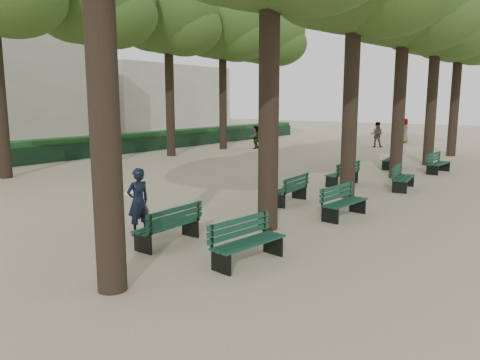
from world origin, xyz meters
The scene contains 22 objects.
ground centered at (0.00, 0.00, 0.00)m, with size 120.00×120.00×0.00m, color tan.
tree_central_4 centered at (1.50, 18.00, 7.65)m, with size 6.00×6.00×9.95m.
tree_central_5 centered at (1.50, 23.00, 7.65)m, with size 6.00×6.00×9.95m.
tree_far_2 centered at (-12.00, 8.00, 8.14)m, with size 6.00×6.00×10.45m.
tree_far_3 centered at (-12.00, 13.00, 8.14)m, with size 6.00×6.00×10.45m.
tree_far_4 centered at (-12.00, 18.00, 8.14)m, with size 6.00×6.00×10.45m.
tree_far_5 centered at (-12.00, 23.00, 8.14)m, with size 6.00×6.00×10.45m.
bench_left_0 centered at (0.37, 0.49, 0.27)m, with size 0.60×1.81×0.92m.
bench_left_1 centered at (0.37, 5.98, 0.27)m, with size 0.70×1.84×0.92m.
bench_left_2 centered at (0.37, 10.08, 0.27)m, with size 0.75×1.85×0.92m.
bench_left_3 centered at (0.37, 15.78, 0.27)m, with size 0.77×1.85×0.92m.
bench_right_0 centered at (2.63, 0.57, 0.27)m, with size 0.80×1.86×0.92m.
bench_right_1 centered at (2.63, 5.27, 0.27)m, with size 0.73×1.84×0.92m.
bench_right_2 centered at (2.63, 10.54, 0.27)m, with size 0.81×1.86×0.92m.
bench_right_3 centered at (2.63, 15.57, 0.27)m, with size 0.72×1.84×0.92m.
man_with_map centered at (-0.77, 0.61, 0.85)m, with size 0.66×0.72×1.69m.
pedestrian_a centered at (-4.01, 25.42, 0.90)m, with size 0.87×0.36×1.79m, color #262628.
pedestrian_d centered at (-3.50, 29.97, 0.95)m, with size 0.93×0.38×1.91m, color #262628.
pedestrian_e centered at (-10.37, 19.54, 0.78)m, with size 1.45×0.31×1.57m, color #262628.
fence centered at (-15.00, 11.00, 0.45)m, with size 0.08×42.00×0.90m, color black.
hedge centered at (-15.70, 11.00, 0.60)m, with size 1.20×42.00×1.20m, color #194A22.
building_far centered at (-33.00, 30.00, 3.50)m, with size 12.00×16.00×7.00m, color #B7B2A3.
Camera 1 is at (8.01, -6.95, 3.34)m, focal length 35.00 mm.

